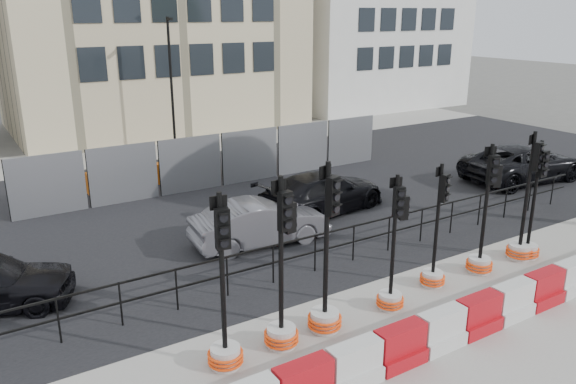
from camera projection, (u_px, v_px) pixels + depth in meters
ground at (384, 279)px, 13.61m from camera, size 120.00×120.00×0.00m
sidewalk_near at (484, 336)px, 11.18m from camera, size 40.00×6.00×0.02m
road at (248, 200)px, 19.25m from camera, size 40.00×14.00×0.03m
sidewalk_far at (158, 149)px, 26.52m from camera, size 40.00×4.00×0.02m
kerb_railing at (354, 237)px, 14.36m from camera, size 18.00×0.04×1.00m
heras_fencing at (212, 164)px, 21.30m from camera, size 14.33×1.72×2.00m
lamp_post_far at (171, 82)px, 24.97m from camera, size 0.12×0.56×6.00m
barrier_row at (478, 316)px, 11.23m from camera, size 13.60×0.50×0.80m
traffic_signal_a at (225, 334)px, 10.02m from camera, size 0.66×0.66×3.35m
traffic_signal_b at (282, 308)px, 10.62m from camera, size 0.68×0.68×3.43m
traffic_signal_c at (326, 298)px, 11.18m from camera, size 0.70×0.70×3.55m
traffic_signal_d at (392, 278)px, 12.02m from camera, size 0.60×0.60×3.05m
traffic_signal_e at (434, 262)px, 13.08m from camera, size 0.59×0.59×2.99m
traffic_signal_f at (482, 243)px, 13.71m from camera, size 0.65×0.65×3.27m
traffic_signal_g at (522, 234)px, 14.49m from camera, size 0.67×0.67×3.41m
traffic_signal_h at (529, 235)px, 14.57m from camera, size 0.62×0.62×3.16m
car_b at (260, 223)px, 15.47m from camera, size 2.01×4.08×1.27m
car_c at (322, 193)px, 17.92m from camera, size 3.55×5.30×1.34m
car_d at (523, 163)px, 21.35m from camera, size 3.14×5.39×1.39m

